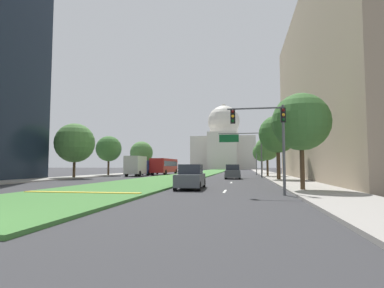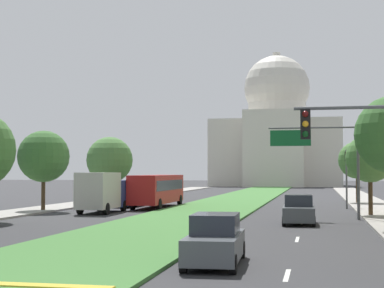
# 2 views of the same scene
# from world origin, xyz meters

# --- Properties ---
(ground_plane) EXTENTS (305.79, 305.79, 0.00)m
(ground_plane) POSITION_xyz_m (0.00, 69.50, 0.00)
(ground_plane) COLOR #333335
(grass_median) EXTENTS (7.84, 125.10, 0.14)m
(grass_median) POSITION_xyz_m (0.00, 62.55, 0.07)
(grass_median) COLOR #427A38
(grass_median) RESTS_ON ground_plane
(median_curb_nose) EXTENTS (7.06, 0.50, 0.04)m
(median_curb_nose) POSITION_xyz_m (0.00, 10.21, 0.16)
(median_curb_nose) COLOR gold
(median_curb_nose) RESTS_ON grass_median
(lane_dashes_right) EXTENTS (0.16, 57.01, 0.01)m
(lane_dashes_right) POSITION_xyz_m (7.95, 39.94, 0.00)
(lane_dashes_right) COLOR silver
(lane_dashes_right) RESTS_ON ground_plane
(sidewalk_left) EXTENTS (4.00, 125.10, 0.15)m
(sidewalk_left) POSITION_xyz_m (-13.98, 55.60, 0.07)
(sidewalk_left) COLOR #9E9991
(sidewalk_left) RESTS_ON ground_plane
(sidewalk_right) EXTENTS (4.00, 125.10, 0.15)m
(sidewalk_right) POSITION_xyz_m (13.98, 55.60, 0.07)
(sidewalk_right) COLOR #9E9991
(sidewalk_right) RESTS_ON ground_plane
(midrise_block_right) EXTENTS (17.76, 39.08, 21.92)m
(midrise_block_right) POSITION_xyz_m (24.86, 31.60, 10.96)
(midrise_block_right) COLOR tan
(midrise_block_right) RESTS_ON ground_plane
(capitol_building) EXTENTS (28.79, 26.27, 30.96)m
(capitol_building) POSITION_xyz_m (0.00, 138.26, 11.68)
(capitol_building) COLOR beige
(capitol_building) RESTS_ON ground_plane
(traffic_light_near_right) EXTENTS (3.34, 0.35, 5.20)m
(traffic_light_near_right) POSITION_xyz_m (10.63, 11.92, 3.80)
(traffic_light_near_right) COLOR #515456
(traffic_light_near_right) RESTS_ON ground_plane
(traffic_light_far_right) EXTENTS (0.28, 0.35, 5.20)m
(traffic_light_far_right) POSITION_xyz_m (11.48, 50.51, 3.31)
(traffic_light_far_right) COLOR #515456
(traffic_light_far_right) RESTS_ON ground_plane
(overhead_guide_sign) EXTENTS (6.15, 0.20, 6.50)m
(overhead_guide_sign) POSITION_xyz_m (9.35, 37.84, 4.67)
(overhead_guide_sign) COLOR #515456
(overhead_guide_sign) RESTS_ON ground_plane
(street_tree_right_near) EXTENTS (3.77, 3.77, 6.44)m
(street_tree_right_near) POSITION_xyz_m (12.95, 14.65, 4.54)
(street_tree_right_near) COLOR #4C3823
(street_tree_right_near) RESTS_ON ground_plane
(street_tree_left_mid) EXTENTS (5.20, 5.20, 7.30)m
(street_tree_left_mid) POSITION_xyz_m (-12.90, 31.10, 4.69)
(street_tree_left_mid) COLOR #4C3823
(street_tree_left_mid) RESTS_ON ground_plane
(street_tree_right_mid) EXTENTS (4.31, 4.31, 7.45)m
(street_tree_right_mid) POSITION_xyz_m (13.08, 29.62, 5.26)
(street_tree_right_mid) COLOR #4C3823
(street_tree_right_mid) RESTS_ON ground_plane
(street_tree_left_far) EXTENTS (4.25, 4.25, 6.64)m
(street_tree_left_far) POSITION_xyz_m (-13.07, 41.84, 4.50)
(street_tree_left_far) COLOR #4C3823
(street_tree_left_far) RESTS_ON ground_plane
(street_tree_right_far) EXTENTS (3.53, 3.53, 6.01)m
(street_tree_right_far) POSITION_xyz_m (12.71, 40.96, 4.23)
(street_tree_right_far) COLOR #4C3823
(street_tree_right_far) RESTS_ON ground_plane
(street_tree_left_distant) EXTENTS (5.01, 5.01, 7.03)m
(street_tree_left_distant) POSITION_xyz_m (-13.08, 58.46, 4.52)
(street_tree_left_distant) COLOR #4C3823
(street_tree_left_distant) RESTS_ON ground_plane
(street_tree_right_distant) EXTENTS (3.78, 3.78, 6.33)m
(street_tree_right_distant) POSITION_xyz_m (12.94, 59.33, 4.43)
(street_tree_right_distant) COLOR #4C3823
(street_tree_right_distant) RESTS_ON ground_plane
(sedan_lead_stopped) EXTENTS (2.02, 4.72, 1.78)m
(sedan_lead_stopped) POSITION_xyz_m (5.37, 15.93, 0.83)
(sedan_lead_stopped) COLOR #4C5156
(sedan_lead_stopped) RESTS_ON ground_plane
(sedan_midblock) EXTENTS (2.08, 4.53, 1.83)m
(sedan_midblock) POSITION_xyz_m (7.78, 33.68, 0.85)
(sedan_midblock) COLOR #4C5156
(sedan_midblock) RESTS_ON ground_plane
(sedan_distant) EXTENTS (2.04, 4.52, 1.78)m
(sedan_distant) POSITION_xyz_m (-8.26, 49.51, 0.83)
(sedan_distant) COLOR #BCBCC1
(sedan_distant) RESTS_ON ground_plane
(box_truck_delivery) EXTENTS (2.40, 6.40, 3.20)m
(box_truck_delivery) POSITION_xyz_m (-7.82, 41.26, 1.68)
(box_truck_delivery) COLOR navy
(box_truck_delivery) RESTS_ON ground_plane
(city_bus) EXTENTS (2.62, 11.00, 2.95)m
(city_bus) POSITION_xyz_m (-5.37, 49.30, 1.77)
(city_bus) COLOR #B21E1E
(city_bus) RESTS_ON ground_plane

